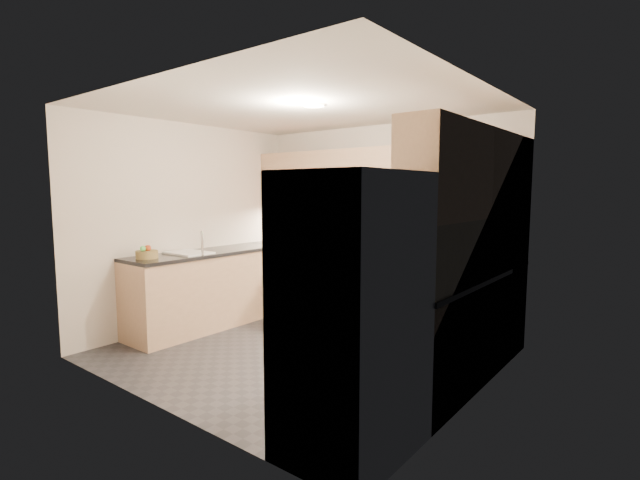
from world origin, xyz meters
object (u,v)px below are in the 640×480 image
Objects in this scene: refrigerator at (353,314)px; microwave at (372,189)px; fruit_basket at (147,254)px; cutting_board at (301,245)px; gas_range at (366,289)px; utensil_bowl at (497,257)px.

microwave is at bearing 119.62° from refrigerator.
microwave is 0.42× the size of refrigerator.
refrigerator is 3.01m from fruit_basket.
microwave reaches higher than cutting_board.
refrigerator is 7.63× the size of fruit_basket.
refrigerator is 3.40m from cutting_board.
gas_range is 2.28× the size of cutting_board.
utensil_bowl reaches higher than gas_range.
fruit_basket reaches higher than cutting_board.
gas_range is 1.12m from cutting_board.
utensil_bowl is at bearing -7.02° from microwave.
microwave reaches higher than refrigerator.
fruit_basket is (-2.98, 0.38, 0.08)m from refrigerator.
fruit_basket is (-1.53, -2.17, -0.72)m from microwave.
microwave is at bearing 172.98° from utensil_bowl.
gas_range is 1.69m from utensil_bowl.
utensil_bowl reaches higher than cutting_board.
refrigerator reaches higher than utensil_bowl.
fruit_basket is (-3.13, -1.97, -0.03)m from utensil_bowl.
cutting_board is at bearing -169.01° from microwave.
utensil_bowl reaches higher than fruit_basket.
fruit_basket is at bearing 172.70° from refrigerator.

